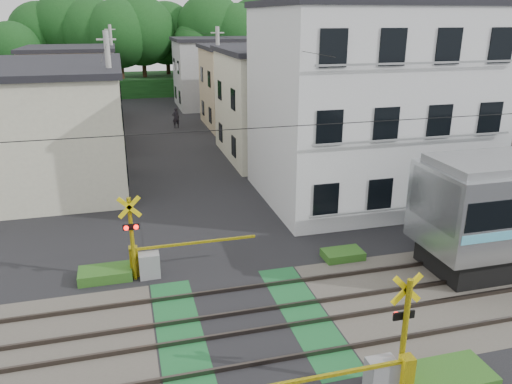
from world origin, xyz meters
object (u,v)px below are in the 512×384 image
object	(u,v)px
apartment_block	(368,104)
crossing_signal_far	(146,258)
crossing_signal_near	(386,368)
pedestrian	(176,118)

from	to	relation	value
apartment_block	crossing_signal_far	bearing A→B (deg)	-152.22
crossing_signal_near	pedestrian	xyz separation A→B (m)	(-1.38, 32.07, 0.12)
crossing_signal_near	crossing_signal_far	distance (m)	8.95
crossing_signal_far	apartment_block	bearing A→B (deg)	27.78
crossing_signal_far	apartment_block	distance (m)	13.14
crossing_signal_near	apartment_block	bearing A→B (deg)	65.78
crossing_signal_near	crossing_signal_far	world-z (taller)	same
crossing_signal_near	pedestrian	distance (m)	32.10
apartment_block	pedestrian	size ratio (longest dim) A/B	6.10
apartment_block	crossing_signal_near	bearing A→B (deg)	-114.22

